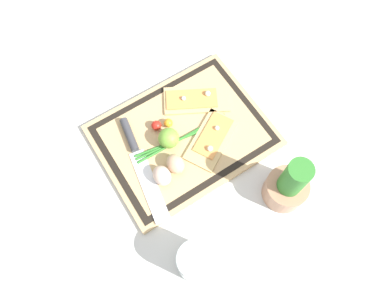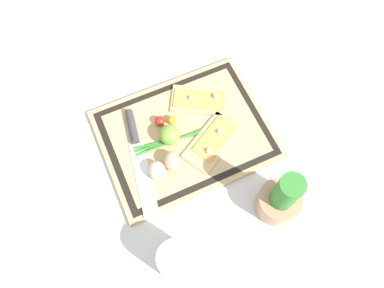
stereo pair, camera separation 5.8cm
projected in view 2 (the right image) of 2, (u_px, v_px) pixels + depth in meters
The scene contains 13 objects.
ground_plane at pixel (186, 136), 1.05m from camera, with size 6.00×6.00×0.00m, color silver.
cutting_board at pixel (186, 134), 1.04m from camera, with size 0.46×0.35×0.02m.
pizza_slice_near at pixel (203, 100), 1.06m from camera, with size 0.20×0.17×0.02m.
pizza_slice_far at pixel (213, 141), 1.02m from camera, with size 0.19×0.16×0.02m.
knife at pixel (136, 144), 1.01m from camera, with size 0.08×0.31×0.02m.
egg_brown at pixel (172, 161), 0.97m from camera, with size 0.05×0.06×0.05m, color tan.
egg_pink at pixel (157, 171), 0.96m from camera, with size 0.05×0.06×0.05m, color beige.
lime at pixel (170, 135), 1.00m from camera, with size 0.06×0.06×0.06m, color #70A838.
cherry_tomato_red at pixel (160, 121), 1.03m from camera, with size 0.03×0.03×0.03m, color red.
cherry_tomato_yellow at pixel (172, 120), 1.03m from camera, with size 0.02×0.02×0.02m, color gold.
scallion_bunch at pixel (184, 137), 1.02m from camera, with size 0.28×0.05×0.01m.
herb_pot at pixel (281, 199), 0.91m from camera, with size 0.11×0.11×0.19m.
sauce_jar at pixel (176, 261), 0.87m from camera, with size 0.09×0.09×0.11m.
Camera 2 is at (0.16, 0.40, 0.96)m, focal length 35.00 mm.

